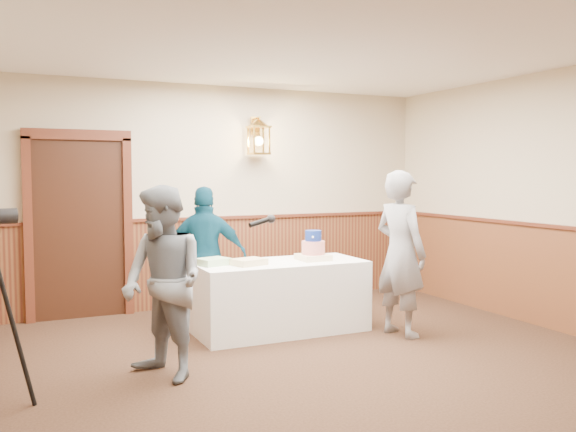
% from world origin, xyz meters
% --- Properties ---
extents(ground, '(7.00, 7.00, 0.00)m').
position_xyz_m(ground, '(0.00, 0.00, 0.00)').
color(ground, black).
rests_on(ground, ground).
extents(room_shell, '(6.02, 7.02, 2.81)m').
position_xyz_m(room_shell, '(-0.05, 0.45, 1.52)').
color(room_shell, '#C5B093').
rests_on(room_shell, ground).
extents(display_table, '(1.80, 0.80, 0.75)m').
position_xyz_m(display_table, '(0.27, 1.90, 0.38)').
color(display_table, white).
rests_on(display_table, ground).
extents(tiered_cake, '(0.32, 0.32, 0.32)m').
position_xyz_m(tiered_cake, '(0.64, 1.86, 0.88)').
color(tiered_cake, '#F8E4B8').
rests_on(tiered_cake, display_table).
extents(sheet_cake_yellow, '(0.37, 0.32, 0.07)m').
position_xyz_m(sheet_cake_yellow, '(-0.12, 1.82, 0.78)').
color(sheet_cake_yellow, '#E9CC8B').
rests_on(sheet_cake_yellow, display_table).
extents(sheet_cake_green, '(0.36, 0.32, 0.07)m').
position_xyz_m(sheet_cake_green, '(-0.45, 1.97, 0.79)').
color(sheet_cake_green, '#A0DA9A').
rests_on(sheet_cake_green, display_table).
extents(interviewer, '(1.56, 0.95, 1.59)m').
position_xyz_m(interviewer, '(-1.22, 0.91, 0.80)').
color(interviewer, slate).
rests_on(interviewer, ground).
extents(baker, '(0.54, 0.70, 1.72)m').
position_xyz_m(baker, '(1.34, 1.23, 0.86)').
color(baker, gray).
rests_on(baker, ground).
extents(assistant_p, '(0.98, 0.67, 1.54)m').
position_xyz_m(assistant_p, '(-0.37, 2.51, 0.77)').
color(assistant_p, '#0B364B').
rests_on(assistant_p, ground).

